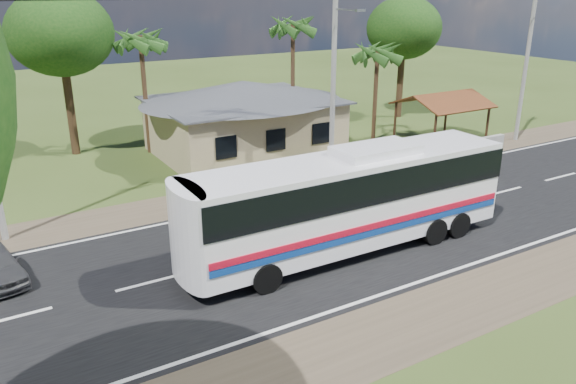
# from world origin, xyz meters

# --- Properties ---
(ground) EXTENTS (120.00, 120.00, 0.00)m
(ground) POSITION_xyz_m (0.00, 0.00, 0.00)
(ground) COLOR #324719
(ground) RESTS_ON ground
(road) EXTENTS (120.00, 16.00, 0.03)m
(road) POSITION_xyz_m (0.00, 0.00, 0.01)
(road) COLOR black
(road) RESTS_ON ground
(house) EXTENTS (12.40, 10.00, 5.00)m
(house) POSITION_xyz_m (1.00, 13.00, 2.64)
(house) COLOR tan
(house) RESTS_ON ground
(waiting_shed) EXTENTS (5.20, 4.48, 3.35)m
(waiting_shed) POSITION_xyz_m (13.00, 8.50, 2.73)
(waiting_shed) COLOR #382014
(waiting_shed) RESTS_ON ground
(concrete_barrier) EXTENTS (7.00, 0.30, 0.90)m
(concrete_barrier) POSITION_xyz_m (12.00, 5.60, 0.45)
(concrete_barrier) COLOR #9E9E99
(concrete_barrier) RESTS_ON ground
(utility_poles) EXTENTS (32.80, 2.22, 11.00)m
(utility_poles) POSITION_xyz_m (2.67, 6.49, 5.77)
(utility_poles) COLOR #9E9E99
(utility_poles) RESTS_ON ground
(palm_near) EXTENTS (2.80, 2.80, 6.70)m
(palm_near) POSITION_xyz_m (9.50, 11.00, 5.71)
(palm_near) COLOR #47301E
(palm_near) RESTS_ON ground
(palm_mid) EXTENTS (2.80, 2.80, 8.20)m
(palm_mid) POSITION_xyz_m (6.00, 15.50, 7.16)
(palm_mid) COLOR #47301E
(palm_mid) RESTS_ON ground
(palm_far) EXTENTS (2.80, 2.80, 7.70)m
(palm_far) POSITION_xyz_m (-4.00, 16.00, 6.68)
(palm_far) COLOR #47301E
(palm_far) RESTS_ON ground
(tree_behind_house) EXTENTS (6.00, 6.00, 9.61)m
(tree_behind_house) POSITION_xyz_m (-8.00, 18.00, 7.12)
(tree_behind_house) COLOR #47301E
(tree_behind_house) RESTS_ON ground
(tree_behind_shed) EXTENTS (5.60, 5.60, 9.02)m
(tree_behind_shed) POSITION_xyz_m (16.00, 16.00, 6.68)
(tree_behind_shed) COLOR #47301E
(tree_behind_shed) RESTS_ON ground
(coach_bus) EXTENTS (13.03, 2.92, 4.04)m
(coach_bus) POSITION_xyz_m (-1.58, -1.38, 2.31)
(coach_bus) COLOR white
(coach_bus) RESTS_ON ground
(motorcycle) EXTENTS (1.78, 1.14, 0.89)m
(motorcycle) POSITION_xyz_m (7.51, 5.91, 0.44)
(motorcycle) COLOR black
(motorcycle) RESTS_ON ground
(person) EXTENTS (0.68, 0.56, 1.60)m
(person) POSITION_xyz_m (10.70, 4.00, 0.80)
(person) COLOR navy
(person) RESTS_ON ground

